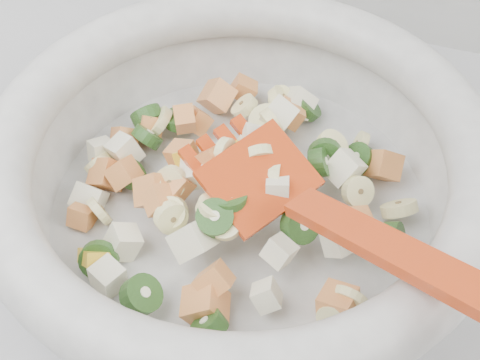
% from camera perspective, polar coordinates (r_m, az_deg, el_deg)
% --- Properties ---
extents(mixing_bowl, '(0.44, 0.37, 0.16)m').
position_cam_1_polar(mixing_bowl, '(0.49, 0.02, 0.70)').
color(mixing_bowl, silver).
rests_on(mixing_bowl, counter).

